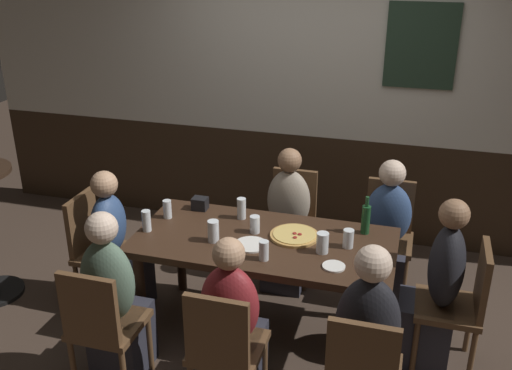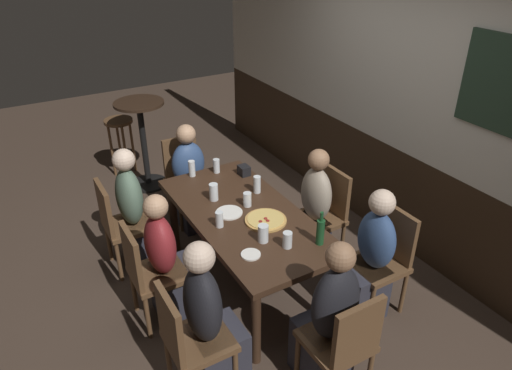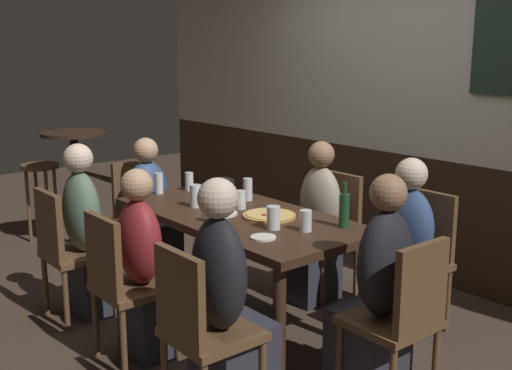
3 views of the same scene
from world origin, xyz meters
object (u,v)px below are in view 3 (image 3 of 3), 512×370
object	(u,v)px
chair_head_west	(141,211)
plate_white_small	(263,237)
condiment_caddy	(225,185)
chair_head_east	(402,314)
chair_right_far	(418,253)
beer_glass_tall	(306,222)
pint_glass_amber	(241,201)
tumbler_water	(159,184)
bar_stool	(41,181)
chair_left_near	(67,247)
beer_bottle_green	(344,209)
person_mid_near	(148,278)
pint_glass_pale	(248,191)
pint_glass_stout	(196,197)
person_head_east	(376,304)
side_bar_table	(76,181)
chair_mid_far	(331,227)
tumbler_short	(189,183)
chair_right_near	(199,325)
dining_table	(240,226)
person_left_near	(90,243)
pizza	(269,215)
person_mid_far	(315,234)
plate_white_large	(220,213)
highball_clear	(213,214)
chair_mid_near	(122,280)
person_right_near	(227,315)
beer_glass_half	(273,219)

from	to	relation	value
chair_head_west	plate_white_small	world-z (taller)	chair_head_west
condiment_caddy	chair_head_east	bearing A→B (deg)	-9.60
chair_right_far	beer_glass_tall	world-z (taller)	chair_right_far
pint_glass_amber	tumbler_water	bearing A→B (deg)	-165.67
chair_right_far	bar_stool	size ratio (longest dim) A/B	1.22
chair_left_near	pint_glass_amber	size ratio (longest dim) A/B	7.30
beer_glass_tall	beer_bottle_green	world-z (taller)	beer_bottle_green
pint_glass_amber	beer_bottle_green	world-z (taller)	beer_bottle_green
person_mid_near	beer_glass_tall	size ratio (longest dim) A/B	9.01
pint_glass_amber	plate_white_small	bearing A→B (deg)	-27.19
pint_glass_pale	pint_glass_stout	bearing A→B (deg)	-101.18
person_head_east	bar_stool	distance (m)	3.74
pint_glass_pale	side_bar_table	bearing A→B (deg)	-168.21
condiment_caddy	bar_stool	size ratio (longest dim) A/B	0.15
chair_mid_far	tumbler_short	size ratio (longest dim) A/B	6.55
tumbler_water	chair_right_near	bearing A→B (deg)	-24.90
dining_table	person_left_near	distance (m)	1.03
pizza	condiment_caddy	bearing A→B (deg)	163.37
pint_glass_stout	person_mid_far	bearing A→B (deg)	68.47
chair_head_west	plate_white_large	size ratio (longest dim) A/B	4.03
pizza	tumbler_water	world-z (taller)	tumbler_water
plate_white_large	plate_white_small	bearing A→B (deg)	-11.96
chair_mid_far	highball_clear	distance (m)	1.13
person_left_near	chair_right_near	bearing A→B (deg)	-6.04
chair_head_east	tumbler_short	bearing A→B (deg)	176.71
dining_table	chair_head_west	world-z (taller)	chair_head_west
beer_glass_tall	person_head_east	bearing A→B (deg)	-4.76
dining_table	tumbler_water	world-z (taller)	tumbler_water
person_left_near	pint_glass_stout	xyz separation A→B (m)	(0.45, 0.55, 0.32)
dining_table	chair_right_far	bearing A→B (deg)	47.56
pint_glass_amber	person_head_east	bearing A→B (deg)	-3.54
dining_table	bar_stool	xyz separation A→B (m)	(-2.61, -0.30, -0.09)
chair_mid_near	side_bar_table	world-z (taller)	side_bar_table
person_left_near	pizza	distance (m)	1.24
chair_mid_near	plate_white_small	xyz separation A→B (m)	(0.50, 0.61, 0.25)
chair_mid_far	person_left_near	distance (m)	1.69
person_left_near	bar_stool	size ratio (longest dim) A/B	1.62
pizza	side_bar_table	world-z (taller)	side_bar_table
chair_right_far	highball_clear	size ratio (longest dim) A/B	6.88
chair_mid_far	person_mid_near	xyz separation A→B (m)	(-0.00, -1.51, -0.03)
person_left_near	pint_glass_amber	bearing A→B (deg)	47.85
person_right_near	pint_glass_stout	world-z (taller)	person_right_near
beer_glass_half	plate_white_small	bearing A→B (deg)	-57.95
person_mid_far	chair_right_near	bearing A→B (deg)	-63.13
chair_right_near	condiment_caddy	bearing A→B (deg)	139.41
chair_mid_far	chair_right_far	bearing A→B (deg)	0.00
chair_mid_far	pint_glass_pale	bearing A→B (deg)	-112.39
person_left_near	plate_white_small	world-z (taller)	person_left_near
person_mid_near	beer_glass_half	distance (m)	0.80
beer_glass_tall	beer_bottle_green	distance (m)	0.25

